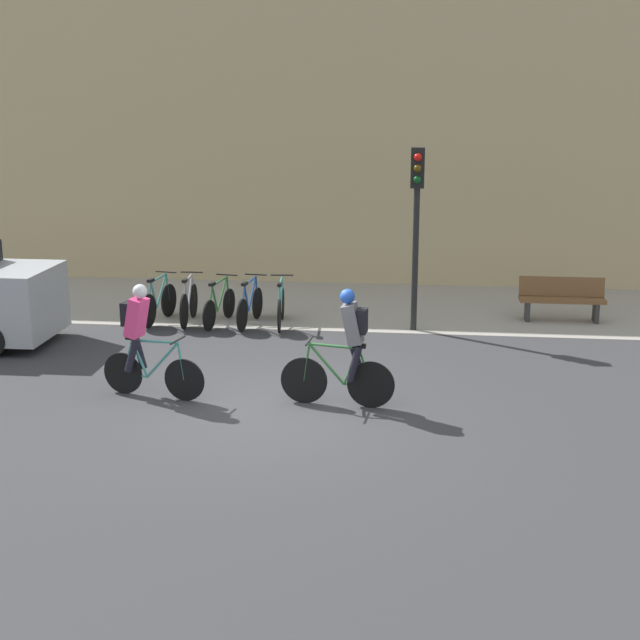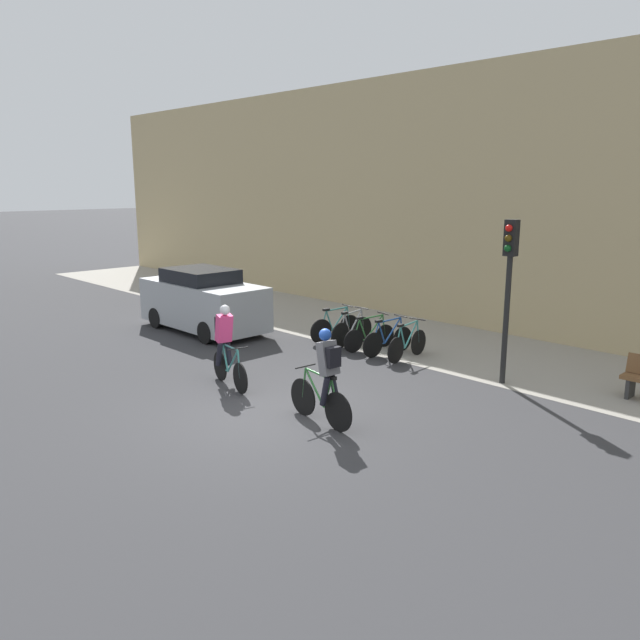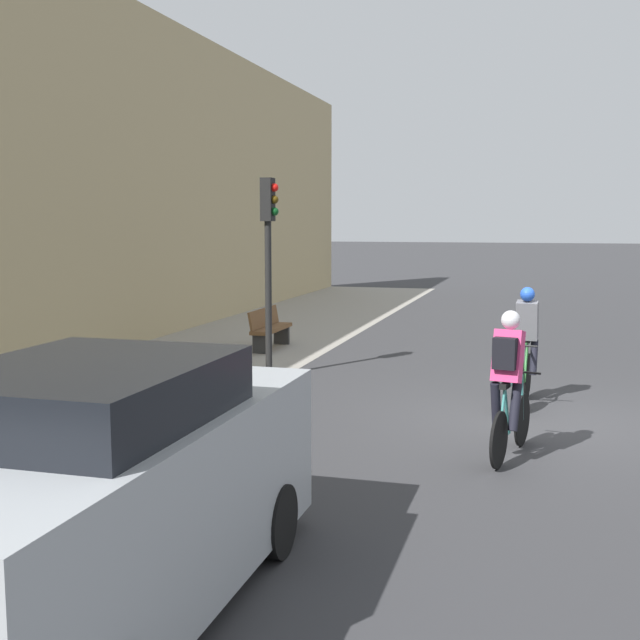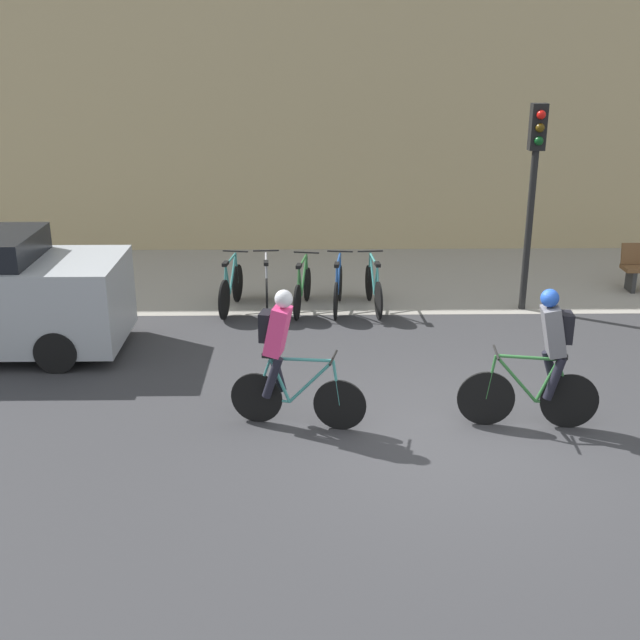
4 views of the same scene
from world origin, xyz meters
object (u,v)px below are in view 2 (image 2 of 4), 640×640
parked_bike_0 (335,327)px  parked_bike_2 (369,336)px  cyclist_pink (226,342)px  parked_bike_4 (407,344)px  parked_bike_1 (352,331)px  cyclist_grey (326,375)px  traffic_light_pole (509,272)px  parked_car (203,301)px  parked_bike_3 (388,339)px

parked_bike_0 → parked_bike_2: (1.26, -0.00, -0.02)m
cyclist_pink → parked_bike_4: bearing=71.7°
cyclist_pink → parked_bike_1: (-0.42, 4.43, -0.53)m
cyclist_grey → traffic_light_pole: traffic_light_pole is taller
parked_bike_0 → parked_bike_2: 1.26m
parked_car → parked_bike_2: bearing=21.2°
parked_bike_2 → parked_bike_3: parked_bike_3 is taller
cyclist_grey → parked_bike_2: bearing=123.2°
parked_bike_1 → parked_bike_4: parked_bike_1 is taller
parked_bike_0 → parked_car: (-3.62, -1.89, 0.49)m
parked_bike_4 → parked_car: parked_car is taller
traffic_light_pole → cyclist_pink: bearing=-133.1°
parked_bike_0 → parked_bike_4: size_ratio=0.98×
cyclist_pink → parked_car: 5.32m
parked_bike_0 → parked_bike_3: size_ratio=0.98×
cyclist_grey → parked_bike_4: cyclist_grey is taller
parked_bike_0 → parked_bike_3: (1.89, -0.00, -0.01)m
cyclist_pink → parked_bike_2: size_ratio=1.07×
parked_bike_2 → traffic_light_pole: 4.43m
cyclist_grey → parked_bike_1: size_ratio=1.08×
cyclist_pink → cyclist_grey: cyclist_grey is taller
traffic_light_pole → parked_bike_4: bearing=179.3°
traffic_light_pole → parked_car: 9.12m
parked_bike_3 → traffic_light_pole: (3.28, -0.03, 2.07)m
parked_bike_2 → traffic_light_pole: size_ratio=0.47×
parked_bike_1 → traffic_light_pole: traffic_light_pole is taller
parked_bike_3 → parked_car: size_ratio=0.39×
parked_bike_1 → parked_bike_4: (1.89, -0.00, -0.02)m
cyclist_pink → parked_bike_0: 4.59m
cyclist_grey → parked_bike_3: size_ratio=1.06×
parked_bike_2 → parked_car: parked_car is taller
cyclist_grey → parked_bike_2: size_ratio=1.09×
cyclist_pink → parked_bike_4: cyclist_pink is taller
parked_bike_1 → traffic_light_pole: (4.54, -0.03, 2.05)m
parked_bike_4 → traffic_light_pole: bearing=-0.7°
cyclist_pink → parked_bike_4: 4.70m
cyclist_pink → traffic_light_pole: (4.12, 4.40, 1.52)m
parked_bike_0 → traffic_light_pole: traffic_light_pole is taller
cyclist_pink → parked_bike_1: size_ratio=1.07×
cyclist_pink → parked_bike_3: size_ratio=1.05×
parked_bike_2 → cyclist_pink: bearing=-92.7°
parked_bike_3 → parked_bike_4: (0.63, 0.00, 0.00)m
parked_bike_0 → parked_car: size_ratio=0.38×
parked_bike_0 → parked_bike_4: bearing=-0.0°
parked_bike_3 → parked_bike_4: 0.63m
cyclist_grey → parked_car: (-7.85, 2.65, -0.05)m
cyclist_grey → cyclist_pink: bearing=178.0°
cyclist_pink → parked_car: parked_car is taller
parked_bike_1 → parked_bike_3: 1.26m
parked_bike_1 → parked_bike_3: size_ratio=0.98×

